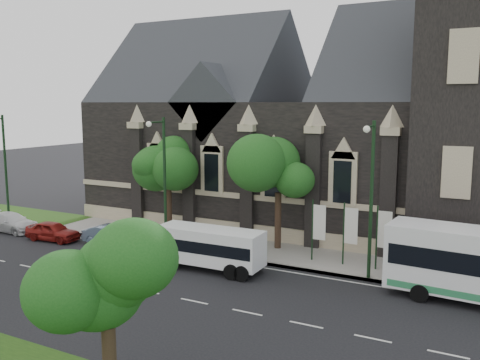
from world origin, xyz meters
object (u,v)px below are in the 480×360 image
Objects in this scene: tree_park_east at (115,278)px; street_lamp_mid at (163,175)px; street_lamp_near at (371,192)px; sedan at (111,236)px; banner_flag_center at (348,229)px; box_trailer at (146,245)px; car_far_white at (11,222)px; banner_flag_right at (382,233)px; car_far_red at (53,231)px; tree_walk_right at (283,165)px; tree_walk_left at (172,160)px; street_lamp_far at (3,163)px; shuttle_bus at (210,246)px; banner_flag_left at (317,226)px.

tree_park_east is 19.32m from street_lamp_mid.
sedan is at bearing -176.44° from street_lamp_near.
banner_flag_center is 12.92m from box_trailer.
car_far_white is at bearing 147.93° from tree_park_east.
box_trailer is at bearing 125.10° from tree_park_east.
sedan is (-18.07, -3.01, -1.67)m from banner_flag_right.
tree_walk_right is at bearing -75.02° from car_far_red.
street_lamp_near is at bearing -12.87° from tree_walk_left.
street_lamp_mid and street_lamp_far have the same top height.
street_lamp_mid is at bearing 153.64° from shuttle_bus.
sedan is (-16.07, -3.01, -1.67)m from banner_flag_center.
tree_walk_left reaches higher than shuttle_bus.
banner_flag_left is at bearing -75.69° from sedan.
car_far_red is (-15.71, -5.62, -5.11)m from tree_walk_right.
tree_walk_left is 14.67m from street_lamp_far.
banner_flag_right reaches higher than shuttle_bus.
box_trailer is at bearing -141.32° from tree_walk_right.
car_far_red is (-4.72, -0.89, -0.00)m from sedan.
tree_park_east is 18.58m from banner_flag_center.
tree_walk_left is at bearing 173.11° from banner_flag_center.
tree_park_east is 1.46× the size of sedan.
car_far_white is at bearing -173.44° from street_lamp_mid.
tree_walk_left is at bearing -20.56° from sedan.
street_lamp_far is at bearing 147.90° from tree_park_east.
street_lamp_far reaches higher than car_far_white.
banner_flag_right is 23.17m from car_far_red.
tree_walk_right is 2.78× the size of box_trailer.
banner_flag_center reaches higher than sedan.
box_trailer is at bearing 175.06° from shuttle_bus.
shuttle_bus is 5.08m from box_trailer.
street_lamp_mid is 16.00m from street_lamp_far.
tree_walk_left is 12.66m from banner_flag_left.
banner_flag_left is 24.13m from car_far_white.
street_lamp_mid is 3.20× the size of box_trailer.
box_trailer reaches higher than car_far_white.
tree_park_east is at bearing -59.13° from tree_walk_left.
sedan is at bearing -112.78° from tree_walk_left.
sedan is 0.87× the size of car_far_white.
banner_flag_right is at bearing -78.31° from sedan.
banner_flag_right is at bearing -84.97° from car_far_red.
street_lamp_far is at bearing 180.00° from street_lamp_near.
tree_walk_right is 1.95× the size of banner_flag_center.
tree_walk_right is at bearing 98.42° from tree_park_east.
street_lamp_near is at bearing -87.03° from car_far_white.
car_far_red is (7.51, -2.00, -4.41)m from street_lamp_far.
tree_park_east reaches higher than banner_flag_right.
banner_flag_center is at bearing 0.00° from banner_flag_left.
banner_flag_left is at bearing -82.95° from car_far_red.
street_lamp_far is at bearing 57.40° from car_far_white.
banner_flag_left is 2.00m from banner_flag_center.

